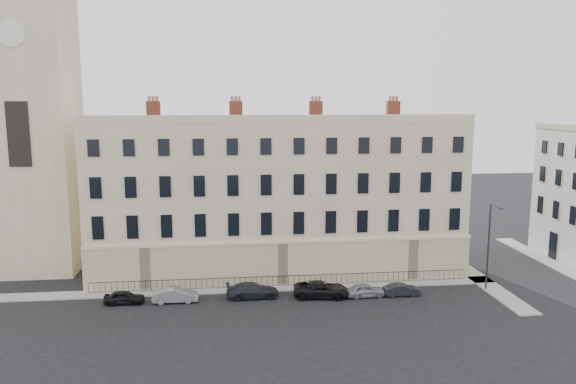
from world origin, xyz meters
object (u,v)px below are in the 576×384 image
Objects in this scene: car_b at (175,295)px; car_d at (322,289)px; car_f at (402,290)px; streetlamp at (489,243)px; car_a at (124,297)px; car_e at (365,290)px; car_c at (253,290)px.

car_d reaches higher than car_b.
streetlamp is (8.13, 0.47, 3.89)m from car_f.
car_a is 20.78m from car_e.
car_e is (20.77, -0.62, 0.02)m from car_a.
car_d is at bearing 81.47° from car_e.
car_f is (13.15, -0.94, -0.13)m from car_c.
car_c reaches higher than car_f.
car_c is 13.19m from car_f.
car_c reaches higher than car_b.
car_c reaches higher than car_e.
car_d is at bearing 84.87° from car_f.
car_b is 28.18m from streetlamp.
car_f is at bearing -92.67° from car_b.
car_e is (16.51, -0.53, -0.04)m from car_b.
streetlamp is (21.29, -0.47, 3.76)m from car_c.
car_c is 21.62m from streetlamp.
car_b is 1.11× the size of car_e.
car_e is at bearing -167.06° from streetlamp.
car_d reaches higher than car_a.
car_b is 6.64m from car_c.
car_a is 1.04× the size of car_f.
car_b reaches higher than car_e.
car_b is 16.52m from car_e.
car_b is 12.68m from car_d.
car_a reaches higher than car_f.
car_c is (10.90, 0.25, 0.09)m from car_a.
car_c is at bearing -88.04° from car_b.
car_b is 0.84× the size of car_c.
car_c is at bearing -88.09° from car_a.
car_d is (6.04, -0.49, 0.02)m from car_c.
car_f is (19.79, -0.61, -0.10)m from car_b.
streetlamp reaches higher than car_e.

